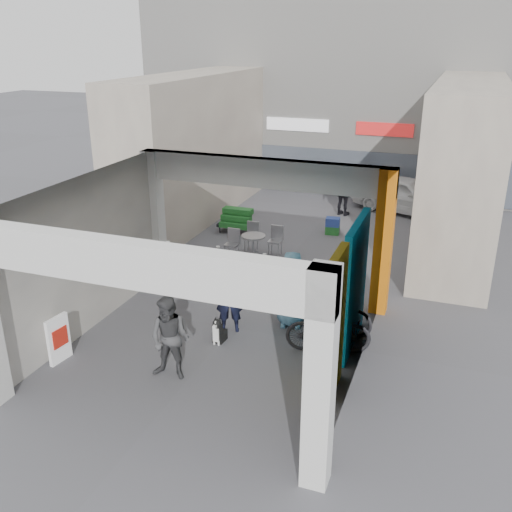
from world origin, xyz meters
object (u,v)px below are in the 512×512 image
at_px(man_with_dog, 229,297).
at_px(man_crates, 344,192).
at_px(produce_stand, 236,223).
at_px(man_back_turned, 170,339).
at_px(bicycle_rear, 328,329).
at_px(border_collie, 218,332).
at_px(bicycle_front, 330,309).
at_px(cafe_set, 253,245).
at_px(white_van, 406,195).
at_px(man_elderly, 292,289).

distance_m(man_with_dog, man_crates, 9.54).
bearing_deg(man_crates, produce_stand, 65.04).
height_order(man_back_turned, man_crates, man_crates).
bearing_deg(man_back_turned, produce_stand, 100.69).
bearing_deg(man_crates, bicycle_rear, 118.58).
relative_size(border_collie, man_crates, 0.35).
distance_m(bicycle_front, bicycle_rear, 0.97).
height_order(cafe_set, man_crates, man_crates).
xyz_separation_m(produce_stand, bicycle_front, (4.51, -5.57, 0.20)).
distance_m(man_back_turned, bicycle_rear, 3.30).
distance_m(man_crates, bicycle_rear, 9.82).
bearing_deg(cafe_set, bicycle_front, -49.14).
height_order(man_back_turned, bicycle_rear, man_back_turned).
bearing_deg(cafe_set, white_van, 58.38).
bearing_deg(white_van, produce_stand, 150.30).
bearing_deg(produce_stand, man_elderly, -48.51).
distance_m(cafe_set, man_with_dog, 4.71).
height_order(man_elderly, bicycle_front, man_elderly).
bearing_deg(bicycle_rear, man_back_turned, 113.11).
distance_m(man_with_dog, man_back_turned, 2.14).
bearing_deg(man_elderly, white_van, 71.18).
xyz_separation_m(man_back_turned, bicycle_front, (2.45, 2.92, -0.33)).
xyz_separation_m(man_elderly, bicycle_rear, (1.07, -0.89, -0.36)).
bearing_deg(bicycle_rear, border_collie, 86.89).
height_order(cafe_set, border_collie, cafe_set).
xyz_separation_m(produce_stand, man_back_turned, (2.06, -8.49, 0.53)).
relative_size(border_collie, bicycle_rear, 0.35).
height_order(cafe_set, man_back_turned, man_back_turned).
relative_size(man_back_turned, man_crates, 0.96).
xyz_separation_m(produce_stand, bicycle_rear, (4.69, -6.53, 0.22)).
relative_size(man_back_turned, bicycle_front, 0.86).
bearing_deg(man_back_turned, border_collie, 75.43).
relative_size(man_back_turned, man_elderly, 0.95).
distance_m(man_back_turned, bicycle_front, 3.82).
bearing_deg(bicycle_front, border_collie, 131.84).
height_order(produce_stand, man_elderly, man_elderly).
xyz_separation_m(man_back_turned, man_elderly, (1.56, 2.85, 0.04)).
bearing_deg(man_with_dog, man_back_turned, 59.73).
distance_m(man_elderly, bicycle_front, 0.97).
bearing_deg(bicycle_front, cafe_set, 49.74).
relative_size(man_crates, white_van, 0.45).
bearing_deg(man_with_dog, cafe_set, -97.25).
distance_m(man_elderly, man_crates, 8.80).
distance_m(cafe_set, man_back_turned, 6.72).
bearing_deg(produce_stand, border_collie, -62.35).
xyz_separation_m(produce_stand, border_collie, (2.38, -6.96, -0.07)).
xyz_separation_m(man_crates, bicycle_front, (1.54, -8.71, -0.37)).
distance_m(border_collie, man_with_dog, 0.83).
relative_size(man_elderly, bicycle_rear, 1.01).
relative_size(man_back_turned, bicycle_rear, 0.96).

